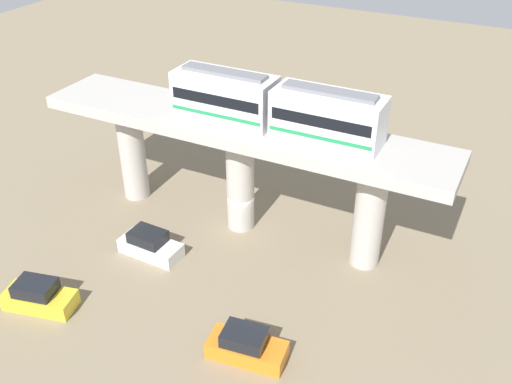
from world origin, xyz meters
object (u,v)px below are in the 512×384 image
parked_car_orange (246,346)px  parked_car_yellow (39,296)px  train (274,106)px  tree_near_viaduct (224,89)px  parked_car_white (150,245)px

parked_car_orange → parked_car_yellow: bearing=92.1°
parked_car_yellow → train: bearing=-49.0°
train → tree_near_viaduct: 19.58m
train → parked_car_orange: 14.30m
parked_car_yellow → parked_car_white: bearing=-35.5°
train → parked_car_orange: size_ratio=3.08×
parked_car_white → parked_car_orange: bearing=-115.1°
parked_car_white → parked_car_yellow: (-7.05, 2.90, 0.00)m
train → parked_car_yellow: bearing=144.2°
parked_car_orange → tree_near_viaduct: tree_near_viaduct is taller
train → parked_car_yellow: 18.02m
parked_car_white → train: bearing=-46.2°
parked_car_white → tree_near_viaduct: tree_near_viaduct is taller
parked_car_white → parked_car_yellow: 7.62m
train → parked_car_orange: train is taller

